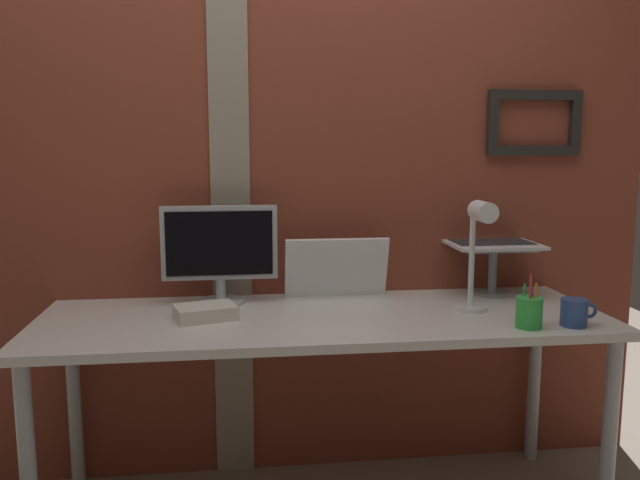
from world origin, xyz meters
TOP-DOWN VIEW (x-y plane):
  - brick_wall_back at (0.00, 0.44)m, footprint 3.01×0.16m
  - desk at (0.13, 0.04)m, footprint 1.97×0.68m
  - monitor at (-0.23, 0.26)m, footprint 0.43×0.18m
  - laptop_stand at (0.83, 0.26)m, footprint 0.28×0.22m
  - laptop at (0.83, 0.33)m, footprint 0.34×0.31m
  - whiteboard_panel at (0.22, 0.30)m, footprint 0.40×0.08m
  - desk_lamp at (0.66, -0.01)m, footprint 0.12×0.20m
  - pen_cup at (0.78, -0.20)m, footprint 0.09×0.09m
  - coffee_mug at (0.93, -0.20)m, footprint 0.12×0.09m
  - paper_clutter_stack at (-0.27, 0.04)m, footprint 0.23×0.19m

SIDE VIEW (x-z plane):
  - desk at x=0.13m, z-range 0.30..1.03m
  - paper_clutter_stack at x=-0.27m, z-range 0.73..0.78m
  - coffee_mug at x=0.93m, z-range 0.73..0.82m
  - pen_cup at x=0.78m, z-range 0.69..0.87m
  - whiteboard_panel at x=0.22m, z-range 0.73..0.97m
  - laptop_stand at x=0.83m, z-range 0.77..0.96m
  - monitor at x=-0.23m, z-range 0.76..1.12m
  - laptop at x=0.83m, z-range 0.87..1.09m
  - desk_lamp at x=0.66m, z-range 0.78..1.18m
  - brick_wall_back at x=0.00m, z-range 0.00..2.32m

